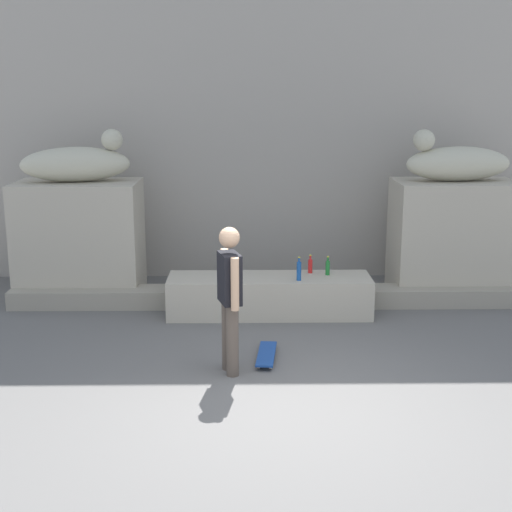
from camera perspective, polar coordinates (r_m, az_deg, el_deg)
ground_plane at (r=7.40m, az=1.84°, el=-11.84°), size 40.00×40.00×0.00m
facade_wall at (r=12.14m, az=0.74°, el=13.40°), size 10.04×0.60×6.33m
pedestal_left at (r=11.24m, az=-13.84°, el=1.29°), size 1.84×1.13×1.76m
pedestal_right at (r=11.40m, az=15.44°, el=1.37°), size 1.84×1.13×1.76m
statue_reclining_left at (r=11.06m, az=-13.99°, el=7.22°), size 1.68×0.88×0.78m
statue_reclining_right at (r=11.22m, az=15.63°, el=7.20°), size 1.65×0.72×0.78m
ledge_block at (r=10.12m, az=1.07°, el=-3.17°), size 2.85×0.77×0.55m
skater at (r=7.91m, az=-2.10°, el=-3.02°), size 0.29×0.52×1.67m
skateboard at (r=8.54m, az=0.84°, el=-7.82°), size 0.28×0.82×0.08m
bottle_green at (r=10.17m, az=5.73°, el=-0.91°), size 0.06×0.06×0.27m
bottle_red at (r=10.25m, az=4.34°, el=-0.77°), size 0.06×0.06×0.27m
bottle_blue at (r=9.84m, az=3.44°, el=-1.16°), size 0.06×0.06×0.33m
stair_step at (r=10.57m, az=0.99°, el=-3.25°), size 7.56×0.50×0.27m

